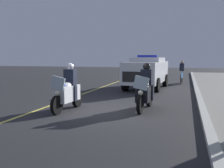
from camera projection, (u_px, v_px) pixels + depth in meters
ground_plane at (109, 109)px, 9.92m from camera, size 80.00×80.00×0.00m
curb_strip at (203, 112)px, 9.02m from camera, size 48.00×0.24×0.15m
lane_stripe_center at (50, 106)px, 10.58m from camera, size 48.00×0.12×0.01m
police_motorcycle_lead_left at (68, 91)px, 9.59m from camera, size 2.14×0.61×1.72m
police_motorcycle_lead_right at (145, 91)px, 9.70m from camera, size 2.14×0.61×1.72m
police_suv at (147, 71)px, 16.31m from camera, size 5.02×2.35×2.05m
cyclist_background at (182, 72)px, 19.23m from camera, size 1.76×0.34×1.69m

